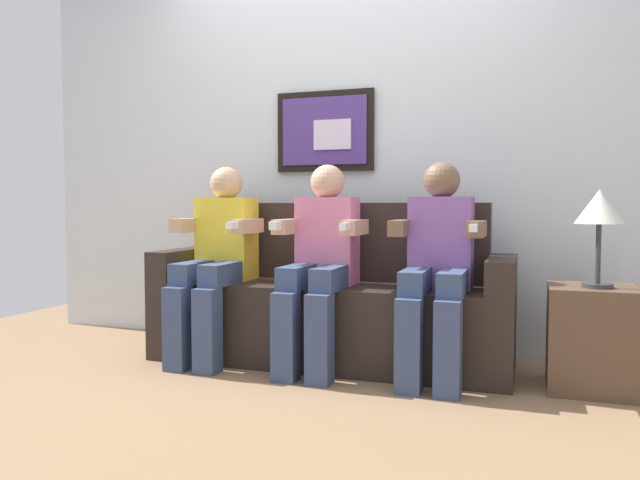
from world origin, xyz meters
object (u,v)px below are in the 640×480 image
at_px(couch, 330,307).
at_px(person_on_right, 438,261).
at_px(person_on_left, 217,254).
at_px(table_lamp, 599,211).
at_px(person_in_middle, 320,257).
at_px(side_table_right, 592,338).

xyz_separation_m(couch, person_on_right, (0.63, -0.17, 0.29)).
height_order(person_on_left, table_lamp, person_on_left).
distance_m(couch, person_on_right, 0.71).
height_order(person_in_middle, person_on_right, same).
distance_m(person_in_middle, side_table_right, 1.40).
distance_m(person_in_middle, person_on_right, 0.63).
height_order(couch, person_on_left, person_on_left).
xyz_separation_m(person_on_left, person_in_middle, (0.62, -0.00, 0.00)).
distance_m(couch, person_on_left, 0.71).
xyz_separation_m(person_on_right, table_lamp, (0.74, 0.01, 0.25)).
bearing_deg(couch, person_in_middle, -90.02).
bearing_deg(person_on_right, couch, 165.03).
bearing_deg(person_on_left, person_in_middle, -0.04).
relative_size(person_on_left, person_on_right, 1.00).
relative_size(person_on_left, person_in_middle, 1.00).
relative_size(person_on_left, table_lamp, 2.41).
bearing_deg(table_lamp, person_on_left, -179.58).
bearing_deg(couch, side_table_right, -4.49).
xyz_separation_m(person_on_right, side_table_right, (0.73, 0.06, -0.36)).
relative_size(person_on_right, side_table_right, 2.22).
height_order(couch, side_table_right, couch).
bearing_deg(person_on_right, side_table_right, 4.80).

